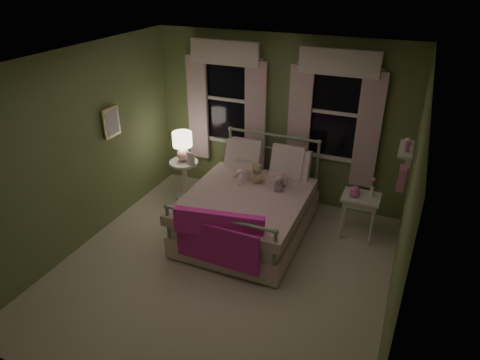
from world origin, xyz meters
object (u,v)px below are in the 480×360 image
at_px(child_right, 279,166).
at_px(nightstand_left, 185,174).
at_px(child_left, 243,158).
at_px(table_lamp, 183,144).
at_px(teddy_bear, 257,175).
at_px(bed, 250,208).
at_px(nightstand_right, 361,202).

height_order(child_right, nightstand_left, child_right).
xyz_separation_m(child_left, table_lamp, (-1.06, 0.10, 0.01)).
xyz_separation_m(child_right, teddy_bear, (-0.28, -0.16, -0.12)).
distance_m(bed, teddy_bear, 0.49).
bearing_deg(child_left, child_right, 165.80).
bearing_deg(nightstand_right, child_right, -176.98).
xyz_separation_m(child_left, teddy_bear, (0.28, -0.16, -0.15)).
distance_m(child_right, teddy_bear, 0.34).
relative_size(child_right, nightstand_left, 1.06).
xyz_separation_m(child_right, nightstand_right, (1.17, 0.06, -0.36)).
xyz_separation_m(nightstand_left, nightstand_right, (2.78, -0.03, 0.13)).
xyz_separation_m(nightstand_left, table_lamp, (0.00, 0.00, 0.54)).
bearing_deg(nightstand_left, teddy_bear, -10.73).
xyz_separation_m(table_lamp, nightstand_right, (2.78, -0.03, -0.40)).
xyz_separation_m(child_right, table_lamp, (-1.62, 0.10, 0.04)).
bearing_deg(bed, teddy_bear, 90.00).
bearing_deg(table_lamp, child_right, -3.37).
bearing_deg(teddy_bear, table_lamp, 169.27).
height_order(child_left, table_lamp, child_left).
bearing_deg(child_left, bed, 109.40).
bearing_deg(nightstand_right, table_lamp, 179.30).
height_order(bed, teddy_bear, bed).
bearing_deg(table_lamp, child_left, -5.15).
bearing_deg(table_lamp, nightstand_right, -0.70).
height_order(child_left, teddy_bear, child_left).
xyz_separation_m(child_right, nightstand_left, (-1.62, 0.10, -0.49)).
relative_size(bed, nightstand_left, 3.13).
xyz_separation_m(bed, table_lamp, (-1.34, 0.52, 0.57)).
height_order(child_right, teddy_bear, child_right).
height_order(teddy_bear, nightstand_left, teddy_bear).
bearing_deg(table_lamp, bed, -21.10).
height_order(child_right, table_lamp, child_right).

